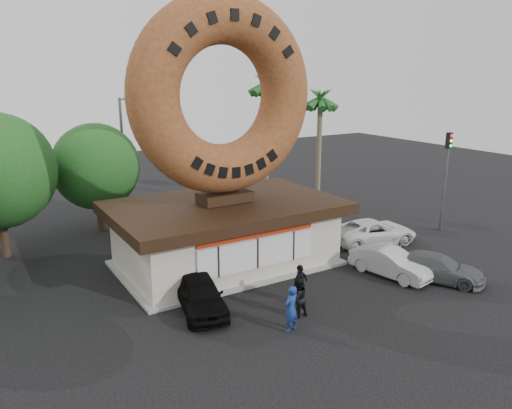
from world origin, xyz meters
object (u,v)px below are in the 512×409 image
object	(u,v)px
donut_shop	(226,231)
car_white	(373,232)
person_center	(298,298)
street_lamp	(125,154)
traffic_signal	(446,169)
person_left	(291,309)
person_right	(300,284)
car_silver	(391,263)
giant_donut	(223,96)
car_grey	(437,267)
car_black	(200,294)

from	to	relation	value
donut_shop	car_white	xyz separation A→B (m)	(8.71, -1.56, -1.07)
donut_shop	person_center	xyz separation A→B (m)	(-0.19, -6.50, -0.95)
street_lamp	traffic_signal	world-z (taller)	street_lamp
donut_shop	person_left	world-z (taller)	donut_shop
street_lamp	person_center	distance (m)	17.00
donut_shop	person_right	size ratio (longest dim) A/B	6.43
donut_shop	car_silver	bearing A→B (deg)	-41.98
person_left	car_silver	size ratio (longest dim) A/B	0.45
traffic_signal	person_center	distance (m)	15.19
donut_shop	person_left	distance (m)	7.43
giant_donut	car_grey	bearing A→B (deg)	-42.65
donut_shop	giant_donut	bearing A→B (deg)	90.00
donut_shop	person_left	xyz separation A→B (m)	(-1.11, -7.30, -0.85)
donut_shop	car_white	distance (m)	8.91
donut_shop	person_center	world-z (taller)	donut_shop
person_left	car_black	world-z (taller)	person_left
giant_donut	car_silver	distance (m)	11.29
giant_donut	car_white	bearing A→B (deg)	-10.27
donut_shop	street_lamp	world-z (taller)	street_lamp
person_center	person_right	xyz separation A→B (m)	(0.77, 0.93, 0.05)
car_silver	car_grey	xyz separation A→B (m)	(1.50, -1.50, -0.04)
person_right	car_white	world-z (taller)	person_right
street_lamp	person_left	world-z (taller)	street_lamp
street_lamp	car_grey	xyz separation A→B (m)	(9.42, -16.97, -3.86)
person_right	car_black	world-z (taller)	person_right
car_white	car_silver	bearing A→B (deg)	157.24
giant_donut	car_white	world-z (taller)	giant_donut
traffic_signal	person_center	size ratio (longest dim) A/B	3.70
person_center	car_silver	size ratio (longest dim) A/B	0.41
giant_donut	car_black	size ratio (longest dim) A/B	2.23
car_grey	car_white	xyz separation A→B (m)	(1.14, 5.39, 0.07)
giant_donut	car_white	xyz separation A→B (m)	(8.71, -1.58, -7.77)
person_left	donut_shop	bearing A→B (deg)	-114.88
car_grey	car_black	bearing A→B (deg)	134.75
person_left	car_black	bearing A→B (deg)	-72.77
person_left	car_white	distance (m)	11.38
person_left	car_grey	xyz separation A→B (m)	(8.68, 0.35, -0.29)
donut_shop	car_silver	world-z (taller)	donut_shop
person_center	car_silver	world-z (taller)	person_center
traffic_signal	car_grey	size ratio (longest dim) A/B	1.41
giant_donut	person_left	xyz separation A→B (m)	(-1.11, -7.32, -7.55)
car_black	car_silver	world-z (taller)	car_black
donut_shop	car_silver	size ratio (longest dim) A/B	2.77
person_left	car_grey	distance (m)	8.69
street_lamp	traffic_signal	xyz separation A→B (m)	(15.86, -12.01, -0.61)
street_lamp	car_silver	bearing A→B (deg)	-62.90
traffic_signal	person_right	bearing A→B (deg)	-165.08
person_right	car_grey	world-z (taller)	person_right
giant_donut	car_white	size ratio (longest dim) A/B	1.86
car_silver	car_white	bearing A→B (deg)	44.71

